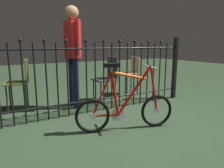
{
  "coord_description": "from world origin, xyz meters",
  "views": [
    {
      "loc": [
        -1.54,
        -2.35,
        1.12
      ],
      "look_at": [
        -0.02,
        0.21,
        0.55
      ],
      "focal_mm": 33.6,
      "sensor_mm": 36.0,
      "label": 1
    }
  ],
  "objects_px": {
    "bicycle": "(126,107)",
    "chair_tan": "(131,71)",
    "chair_charcoal": "(108,75)",
    "person_visitor": "(73,47)",
    "chair_olive": "(21,79)"
  },
  "relations": [
    {
      "from": "bicycle",
      "to": "chair_tan",
      "type": "height_order",
      "value": "bicycle"
    },
    {
      "from": "bicycle",
      "to": "chair_charcoal",
      "type": "relative_size",
      "value": 1.48
    },
    {
      "from": "bicycle",
      "to": "chair_charcoal",
      "type": "distance_m",
      "value": 1.49
    },
    {
      "from": "chair_tan",
      "to": "person_visitor",
      "type": "height_order",
      "value": "person_visitor"
    },
    {
      "from": "person_visitor",
      "to": "chair_charcoal",
      "type": "bearing_deg",
      "value": 4.46
    },
    {
      "from": "bicycle",
      "to": "chair_tan",
      "type": "relative_size",
      "value": 1.54
    },
    {
      "from": "chair_tan",
      "to": "chair_olive",
      "type": "bearing_deg",
      "value": 179.52
    },
    {
      "from": "chair_tan",
      "to": "person_visitor",
      "type": "distance_m",
      "value": 1.59
    },
    {
      "from": "chair_charcoal",
      "to": "person_visitor",
      "type": "distance_m",
      "value": 0.91
    },
    {
      "from": "person_visitor",
      "to": "bicycle",
      "type": "bearing_deg",
      "value": -81.02
    },
    {
      "from": "bicycle",
      "to": "person_visitor",
      "type": "height_order",
      "value": "person_visitor"
    },
    {
      "from": "chair_olive",
      "to": "chair_charcoal",
      "type": "relative_size",
      "value": 1.0
    },
    {
      "from": "chair_charcoal",
      "to": "person_visitor",
      "type": "relative_size",
      "value": 0.5
    },
    {
      "from": "chair_tan",
      "to": "person_visitor",
      "type": "relative_size",
      "value": 0.48
    },
    {
      "from": "person_visitor",
      "to": "chair_tan",
      "type": "bearing_deg",
      "value": 11.28
    }
  ]
}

